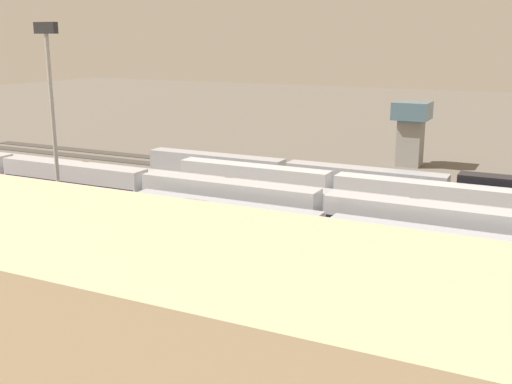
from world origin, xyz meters
TOP-DOWN VIEW (x-y plane):
  - ground_plane at (0.00, 0.00)m, footprint 400.00×400.00m
  - track_bed_0 at (0.00, -20.00)m, footprint 140.00×2.80m
  - track_bed_1 at (0.00, -15.00)m, footprint 140.00×2.80m
  - track_bed_2 at (0.00, -10.00)m, footprint 140.00×2.80m
  - track_bed_3 at (0.00, -5.00)m, footprint 140.00×2.80m
  - track_bed_4 at (0.00, 0.00)m, footprint 140.00×2.80m
  - track_bed_5 at (0.00, 5.00)m, footprint 140.00×2.80m
  - track_bed_6 at (0.00, 10.00)m, footprint 140.00×2.80m
  - track_bed_7 at (0.00, 15.00)m, footprint 140.00×2.80m
  - track_bed_8 at (0.00, 20.00)m, footprint 140.00×2.80m
  - train_on_track_3 at (-9.19, -5.00)m, footprint 47.20×3.00m
  - train_on_track_6 at (-1.15, 10.00)m, footprint 119.80×3.06m
  - train_on_track_2 at (-10.52, -10.00)m, footprint 66.40×3.00m
  - train_on_track_7 at (-15.37, 15.00)m, footprint 47.20×3.06m
  - train_on_track_5 at (4.29, 5.00)m, footprint 139.00×3.06m
  - train_on_track_8 at (-6.49, 20.00)m, footprint 90.60×3.06m
  - light_mast_1 at (13.83, 22.29)m, footprint 2.80×0.70m
  - maintenance_shed at (-18.23, 42.19)m, footprint 59.71×17.60m
  - control_tower at (-13.03, -33.92)m, footprint 6.00×6.00m

SIDE VIEW (x-z plane):
  - ground_plane at x=0.00m, z-range 0.00..0.00m
  - track_bed_0 at x=0.00m, z-range 0.00..0.12m
  - track_bed_1 at x=0.00m, z-range 0.00..0.12m
  - track_bed_2 at x=0.00m, z-range 0.00..0.12m
  - track_bed_3 at x=0.00m, z-range 0.00..0.12m
  - track_bed_4 at x=0.00m, z-range 0.00..0.12m
  - track_bed_5 at x=0.00m, z-range 0.00..0.12m
  - track_bed_6 at x=0.00m, z-range 0.00..0.12m
  - track_bed_7 at x=0.00m, z-range 0.00..0.12m
  - track_bed_8 at x=0.00m, z-range 0.00..0.12m
  - train_on_track_3 at x=-9.19m, z-range 0.12..3.92m
  - train_on_track_7 at x=-15.37m, z-range 0.13..3.93m
  - train_on_track_5 at x=4.29m, z-range -0.16..4.24m
  - train_on_track_8 at x=-6.49m, z-range -0.12..4.28m
  - train_on_track_2 at x=-10.52m, z-range -0.09..4.31m
  - train_on_track_6 at x=-1.15m, z-range 0.12..5.12m
  - maintenance_shed at x=-18.23m, z-range 0.00..9.50m
  - control_tower at x=-13.03m, z-range 1.02..12.13m
  - light_mast_1 at x=13.83m, z-range 3.54..26.88m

